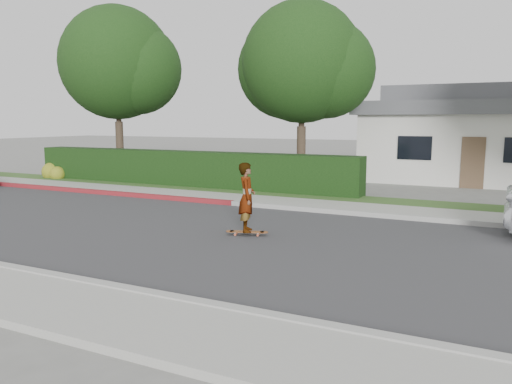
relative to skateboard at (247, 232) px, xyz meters
The scene contains 13 objects.
ground 3.41m from the skateboard, behind, with size 120.00×120.00×0.00m, color slate.
road 3.41m from the skateboard, behind, with size 60.00×8.00×0.01m, color #2D2D30.
curb_far 4.97m from the skateboard, 132.80° to the left, with size 60.00×0.20×0.15m, color #9E9E99.
curb_red_section 9.14m from the skateboard, 156.48° to the left, with size 12.00×0.21×0.15m, color maroon.
sidewalk_far 5.66m from the skateboard, 126.60° to the left, with size 60.00×1.60×0.12m, color gray.
planting_strip 7.01m from the skateboard, 118.78° to the left, with size 60.00×1.60×0.10m, color #2D4C1E.
hedge 9.31m from the skateboard, 133.39° to the left, with size 15.00×1.00×1.50m, color black.
flowering_shrub 14.79m from the skateboard, 154.86° to the left, with size 1.40×1.00×0.90m.
tree_left 14.60m from the skateboard, 142.91° to the left, with size 5.99×5.21×8.00m.
tree_center 10.15m from the skateboard, 102.22° to the left, with size 5.66×4.84×7.44m.
house 16.34m from the skateboard, 73.43° to the left, with size 10.60×8.60×4.30m.
skateboard is the anchor object (origin of this frame).
skateboarder 0.85m from the skateboard, ahead, with size 0.61×0.40×1.67m, color white.
Camera 1 is at (8.72, -10.02, 2.76)m, focal length 35.00 mm.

